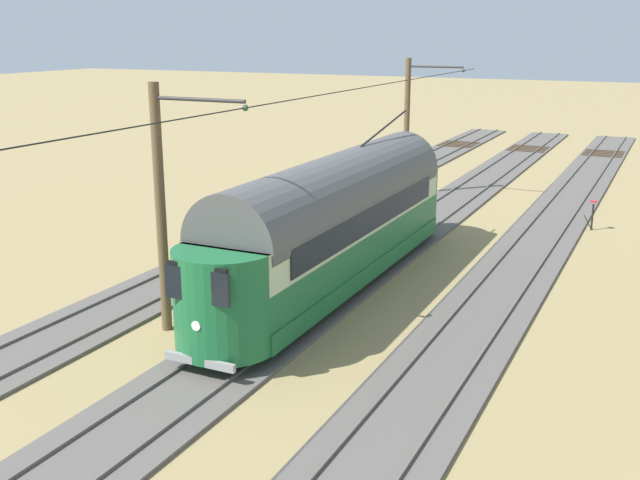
# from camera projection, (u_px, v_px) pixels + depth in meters

# --- Properties ---
(ground_plane) EXTENTS (220.00, 220.00, 0.00)m
(ground_plane) POSITION_uv_depth(u_px,v_px,m) (356.00, 272.00, 26.16)
(ground_plane) COLOR #937F51
(track_streetcar_siding) EXTENTS (2.80, 80.00, 0.18)m
(track_streetcar_siding) POSITION_uv_depth(u_px,v_px,m) (502.00, 288.00, 24.35)
(track_streetcar_siding) COLOR #56514C
(track_streetcar_siding) RESTS_ON ground
(track_adjacent_siding) EXTENTS (2.80, 80.00, 0.18)m
(track_adjacent_siding) POSITION_uv_depth(u_px,v_px,m) (359.00, 268.00, 26.42)
(track_adjacent_siding) COLOR #56514C
(track_adjacent_siding) RESTS_ON ground
(track_third_siding) EXTENTS (2.80, 80.00, 0.18)m
(track_third_siding) POSITION_uv_depth(u_px,v_px,m) (237.00, 251.00, 28.49)
(track_third_siding) COLOR #56514C
(track_third_siding) RESTS_ON ground
(vintage_streetcar) EXTENTS (2.65, 15.63, 4.95)m
(vintage_streetcar) POSITION_uv_depth(u_px,v_px,m) (336.00, 219.00, 24.10)
(vintage_streetcar) COLOR #196033
(vintage_streetcar) RESTS_ON ground
(catenary_pole_foreground) EXTENTS (2.94, 0.28, 6.78)m
(catenary_pole_foreground) POSITION_uv_depth(u_px,v_px,m) (408.00, 125.00, 37.37)
(catenary_pole_foreground) COLOR brown
(catenary_pole_foreground) RESTS_ON ground
(catenary_pole_mid_near) EXTENTS (2.94, 0.28, 6.78)m
(catenary_pole_mid_near) POSITION_uv_depth(u_px,v_px,m) (163.00, 205.00, 20.19)
(catenary_pole_mid_near) COLOR brown
(catenary_pole_mid_near) RESTS_ON ground
(overhead_wire_run) EXTENTS (2.73, 43.51, 0.18)m
(overhead_wire_run) POSITION_uv_depth(u_px,v_px,m) (259.00, 105.00, 19.06)
(overhead_wire_run) COLOR black
(overhead_wire_run) RESTS_ON ground
(switch_stand) EXTENTS (0.50, 0.30, 1.24)m
(switch_stand) POSITION_uv_depth(u_px,v_px,m) (592.00, 214.00, 31.51)
(switch_stand) COLOR black
(switch_stand) RESTS_ON ground
(spare_tie_stack) EXTENTS (2.40, 2.40, 0.54)m
(spare_tie_stack) POSITION_uv_depth(u_px,v_px,m) (252.00, 208.00, 34.36)
(spare_tie_stack) COLOR #382819
(spare_tie_stack) RESTS_ON ground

